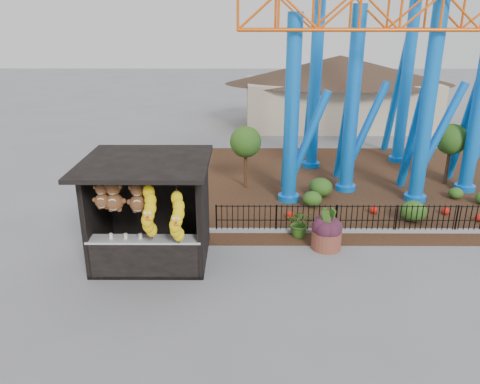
{
  "coord_description": "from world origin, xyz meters",
  "views": [
    {
      "loc": [
        -0.34,
        -11.31,
        6.71
      ],
      "look_at": [
        -0.4,
        1.5,
        2.0
      ],
      "focal_mm": 35.0,
      "sensor_mm": 36.0,
      "label": 1
    }
  ],
  "objects_px": {
    "prize_booth": "(149,215)",
    "potted_plant": "(300,223)",
    "terracotta_planter": "(326,240)",
    "roller_coaster": "(381,28)"
  },
  "relations": [
    {
      "from": "prize_booth",
      "to": "potted_plant",
      "type": "distance_m",
      "value": 5.02
    },
    {
      "from": "terracotta_planter",
      "to": "prize_booth",
      "type": "bearing_deg",
      "value": -169.63
    },
    {
      "from": "prize_booth",
      "to": "potted_plant",
      "type": "relative_size",
      "value": 3.66
    },
    {
      "from": "roller_coaster",
      "to": "terracotta_planter",
      "type": "height_order",
      "value": "roller_coaster"
    },
    {
      "from": "roller_coaster",
      "to": "potted_plant",
      "type": "relative_size",
      "value": 11.5
    },
    {
      "from": "prize_booth",
      "to": "terracotta_planter",
      "type": "relative_size",
      "value": 3.78
    },
    {
      "from": "roller_coaster",
      "to": "terracotta_planter",
      "type": "xyz_separation_m",
      "value": [
        -2.83,
        -6.37,
        -6.15
      ]
    },
    {
      "from": "prize_booth",
      "to": "terracotta_planter",
      "type": "distance_m",
      "value": 5.51
    },
    {
      "from": "terracotta_planter",
      "to": "potted_plant",
      "type": "xyz_separation_m",
      "value": [
        -0.72,
        0.84,
        0.18
      ]
    },
    {
      "from": "prize_booth",
      "to": "roller_coaster",
      "type": "bearing_deg",
      "value": 42.12
    }
  ]
}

